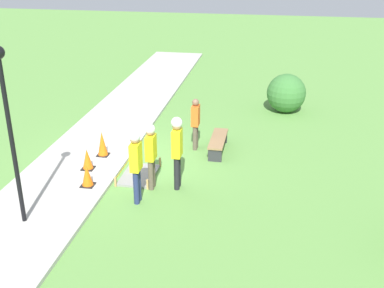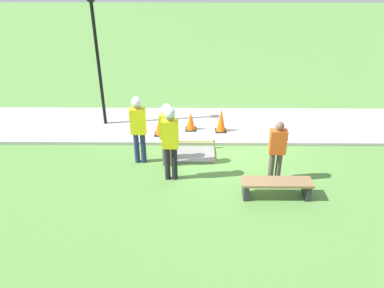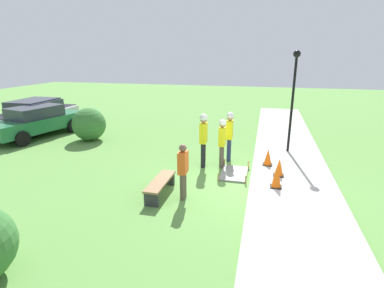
{
  "view_description": "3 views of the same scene",
  "coord_description": "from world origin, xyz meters",
  "px_view_note": "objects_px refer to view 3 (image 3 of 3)",
  "views": [
    {
      "loc": [
        12.31,
        4.08,
        6.04
      ],
      "look_at": [
        0.74,
        2.03,
        0.99
      ],
      "focal_mm": 45.0,
      "sensor_mm": 36.0,
      "label": 1
    },
    {
      "loc": [
        0.8,
        9.74,
        5.31
      ],
      "look_at": [
        0.87,
        1.57,
        0.9
      ],
      "focal_mm": 35.0,
      "sensor_mm": 36.0,
      "label": 2
    },
    {
      "loc": [
        -8.66,
        -0.31,
        3.97
      ],
      "look_at": [
        0.41,
        1.93,
        1.14
      ],
      "focal_mm": 28.0,
      "sensor_mm": 36.0,
      "label": 3
    }
  ],
  "objects_px": {
    "traffic_cone_sidewalk_edge": "(268,157)",
    "parked_car_black": "(35,114)",
    "worker_supervisor": "(230,132)",
    "lamppost_near": "(294,87)",
    "traffic_cone_near_patch": "(277,176)",
    "park_bench": "(160,184)",
    "parked_car_green": "(37,121)",
    "worker_assistant": "(203,135)",
    "worker_trainee": "(222,139)",
    "traffic_cone_far_patch": "(279,167)",
    "bystander_in_orange_shirt": "(183,169)",
    "parked_car_silver": "(39,115)"
  },
  "relations": [
    {
      "from": "traffic_cone_sidewalk_edge",
      "to": "parked_car_black",
      "type": "distance_m",
      "value": 12.83
    },
    {
      "from": "worker_supervisor",
      "to": "parked_car_black",
      "type": "relative_size",
      "value": 0.4
    },
    {
      "from": "traffic_cone_sidewalk_edge",
      "to": "lamppost_near",
      "type": "xyz_separation_m",
      "value": [
        1.85,
        -0.8,
        2.32
      ]
    },
    {
      "from": "traffic_cone_near_patch",
      "to": "park_bench",
      "type": "bearing_deg",
      "value": 108.51
    },
    {
      "from": "worker_supervisor",
      "to": "parked_car_green",
      "type": "relative_size",
      "value": 0.39
    },
    {
      "from": "worker_assistant",
      "to": "parked_car_green",
      "type": "distance_m",
      "value": 9.1
    },
    {
      "from": "worker_assistant",
      "to": "worker_trainee",
      "type": "xyz_separation_m",
      "value": [
        0.12,
        -0.66,
        -0.14
      ]
    },
    {
      "from": "traffic_cone_far_patch",
      "to": "bystander_in_orange_shirt",
      "type": "relative_size",
      "value": 0.37
    },
    {
      "from": "worker_assistant",
      "to": "bystander_in_orange_shirt",
      "type": "height_order",
      "value": "worker_assistant"
    },
    {
      "from": "worker_supervisor",
      "to": "worker_assistant",
      "type": "height_order",
      "value": "worker_assistant"
    },
    {
      "from": "lamppost_near",
      "to": "parked_car_green",
      "type": "bearing_deg",
      "value": 91.02
    },
    {
      "from": "traffic_cone_sidewalk_edge",
      "to": "worker_supervisor",
      "type": "distance_m",
      "value": 1.7
    },
    {
      "from": "park_bench",
      "to": "parked_car_black",
      "type": "relative_size",
      "value": 0.35
    },
    {
      "from": "worker_supervisor",
      "to": "parked_car_green",
      "type": "distance_m",
      "value": 9.75
    },
    {
      "from": "park_bench",
      "to": "parked_car_silver",
      "type": "height_order",
      "value": "parked_car_silver"
    },
    {
      "from": "park_bench",
      "to": "bystander_in_orange_shirt",
      "type": "height_order",
      "value": "bystander_in_orange_shirt"
    },
    {
      "from": "traffic_cone_far_patch",
      "to": "traffic_cone_sidewalk_edge",
      "type": "distance_m",
      "value": 1.01
    },
    {
      "from": "worker_supervisor",
      "to": "bystander_in_orange_shirt",
      "type": "distance_m",
      "value": 3.59
    },
    {
      "from": "parked_car_green",
      "to": "traffic_cone_near_patch",
      "type": "bearing_deg",
      "value": -93.92
    },
    {
      "from": "worker_trainee",
      "to": "traffic_cone_sidewalk_edge",
      "type": "bearing_deg",
      "value": -77.51
    },
    {
      "from": "parked_car_black",
      "to": "lamppost_near",
      "type": "bearing_deg",
      "value": -95.66
    },
    {
      "from": "worker_assistant",
      "to": "park_bench",
      "type": "bearing_deg",
      "value": 163.32
    },
    {
      "from": "worker_trainee",
      "to": "parked_car_black",
      "type": "xyz_separation_m",
      "value": [
        3.43,
        10.82,
        -0.25
      ]
    },
    {
      "from": "worker_assistant",
      "to": "parked_car_silver",
      "type": "relative_size",
      "value": 0.43
    },
    {
      "from": "worker_supervisor",
      "to": "parked_car_green",
      "type": "height_order",
      "value": "worker_supervisor"
    },
    {
      "from": "worker_assistant",
      "to": "lamppost_near",
      "type": "height_order",
      "value": "lamppost_near"
    },
    {
      "from": "bystander_in_orange_shirt",
      "to": "worker_trainee",
      "type": "bearing_deg",
      "value": -14.31
    },
    {
      "from": "bystander_in_orange_shirt",
      "to": "parked_car_silver",
      "type": "height_order",
      "value": "bystander_in_orange_shirt"
    },
    {
      "from": "worker_assistant",
      "to": "traffic_cone_far_patch",
      "type": "bearing_deg",
      "value": -99.91
    },
    {
      "from": "worker_assistant",
      "to": "bystander_in_orange_shirt",
      "type": "bearing_deg",
      "value": 179.22
    },
    {
      "from": "traffic_cone_near_patch",
      "to": "bystander_in_orange_shirt",
      "type": "distance_m",
      "value": 2.87
    },
    {
      "from": "park_bench",
      "to": "worker_supervisor",
      "type": "height_order",
      "value": "worker_supervisor"
    },
    {
      "from": "bystander_in_orange_shirt",
      "to": "parked_car_black",
      "type": "bearing_deg",
      "value": 58.77
    },
    {
      "from": "lamppost_near",
      "to": "parked_car_black",
      "type": "bearing_deg",
      "value": 84.74
    },
    {
      "from": "lamppost_near",
      "to": "traffic_cone_sidewalk_edge",
      "type": "bearing_deg",
      "value": 156.53
    },
    {
      "from": "bystander_in_orange_shirt",
      "to": "parked_car_black",
      "type": "relative_size",
      "value": 0.34
    },
    {
      "from": "worker_assistant",
      "to": "parked_car_black",
      "type": "bearing_deg",
      "value": 70.74
    },
    {
      "from": "traffic_cone_near_patch",
      "to": "worker_trainee",
      "type": "height_order",
      "value": "worker_trainee"
    },
    {
      "from": "worker_assistant",
      "to": "parked_car_silver",
      "type": "height_order",
      "value": "worker_assistant"
    },
    {
      "from": "worker_supervisor",
      "to": "parked_car_black",
      "type": "xyz_separation_m",
      "value": [
        2.66,
        10.99,
        -0.34
      ]
    },
    {
      "from": "traffic_cone_near_patch",
      "to": "worker_supervisor",
      "type": "xyz_separation_m",
      "value": [
        2.29,
        1.72,
        0.68
      ]
    },
    {
      "from": "parked_car_green",
      "to": "worker_supervisor",
      "type": "bearing_deg",
      "value": -84.0
    },
    {
      "from": "worker_supervisor",
      "to": "worker_trainee",
      "type": "height_order",
      "value": "worker_supervisor"
    },
    {
      "from": "traffic_cone_near_patch",
      "to": "traffic_cone_far_patch",
      "type": "distance_m",
      "value": 0.95
    },
    {
      "from": "worker_assistant",
      "to": "traffic_cone_near_patch",
      "type": "bearing_deg",
      "value": -118.88
    },
    {
      "from": "worker_trainee",
      "to": "lamppost_near",
      "type": "xyz_separation_m",
      "value": [
        2.21,
        -2.43,
        1.65
      ]
    },
    {
      "from": "park_bench",
      "to": "parked_car_green",
      "type": "height_order",
      "value": "parked_car_green"
    },
    {
      "from": "traffic_cone_sidewalk_edge",
      "to": "parked_car_black",
      "type": "height_order",
      "value": "parked_car_black"
    },
    {
      "from": "traffic_cone_near_patch",
      "to": "parked_car_green",
      "type": "bearing_deg",
      "value": 72.81
    },
    {
      "from": "traffic_cone_near_patch",
      "to": "traffic_cone_far_patch",
      "type": "relative_size",
      "value": 1.26
    }
  ]
}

